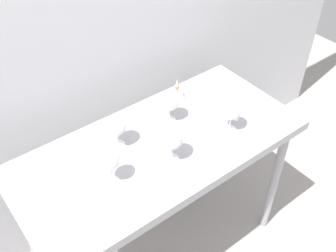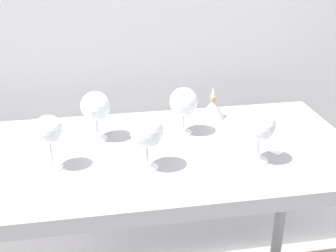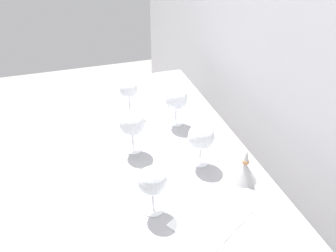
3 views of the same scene
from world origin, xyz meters
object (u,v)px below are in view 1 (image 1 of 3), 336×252
(decanter_funnel, at_px, (177,93))
(tasting_sheet_upper, at_px, (78,167))
(wine_glass_near_center, at_px, (172,139))
(tasting_sheet_lower, at_px, (220,106))
(wine_glass_far_left, at_px, (116,126))
(wine_glass_near_left, at_px, (109,161))
(wine_glass_near_right, at_px, (232,111))
(wine_glass_far_right, at_px, (169,101))

(decanter_funnel, bearing_deg, tasting_sheet_upper, -169.35)
(wine_glass_near_center, distance_m, tasting_sheet_lower, 0.48)
(wine_glass_far_left, xyz_separation_m, decanter_funnel, (0.44, 0.11, -0.08))
(wine_glass_near_left, bearing_deg, tasting_sheet_upper, 116.26)
(wine_glass_near_right, height_order, wine_glass_far_left, wine_glass_far_left)
(wine_glass_near_center, bearing_deg, tasting_sheet_upper, 149.80)
(tasting_sheet_upper, distance_m, tasting_sheet_lower, 0.80)
(tasting_sheet_lower, bearing_deg, tasting_sheet_upper, 143.29)
(wine_glass_near_right, relative_size, wine_glass_far_left, 0.98)
(wine_glass_near_center, height_order, tasting_sheet_lower, wine_glass_near_center)
(wine_glass_near_right, distance_m, wine_glass_far_left, 0.55)
(wine_glass_near_center, bearing_deg, wine_glass_far_right, 54.72)
(wine_glass_near_center, bearing_deg, tasting_sheet_lower, 18.72)
(wine_glass_far_left, bearing_deg, wine_glass_near_center, -57.37)
(wine_glass_near_center, relative_size, tasting_sheet_upper, 0.69)
(wine_glass_far_left, distance_m, decanter_funnel, 0.46)
(tasting_sheet_upper, bearing_deg, wine_glass_near_center, -40.27)
(wine_glass_near_left, bearing_deg, wine_glass_far_left, 51.32)
(wine_glass_far_right, bearing_deg, wine_glass_near_right, -51.44)
(wine_glass_far_right, distance_m, wine_glass_near_left, 0.47)
(wine_glass_near_right, xyz_separation_m, wine_glass_near_center, (-0.35, 0.02, 0.00))
(wine_glass_far_right, bearing_deg, wine_glass_near_left, -158.84)
(tasting_sheet_lower, bearing_deg, wine_glass_near_left, 155.51)
(wine_glass_near_right, bearing_deg, tasting_sheet_upper, 162.27)
(wine_glass_far_right, xyz_separation_m, wine_glass_near_center, (-0.16, -0.22, 0.00))
(wine_glass_near_right, xyz_separation_m, tasting_sheet_lower, (0.09, 0.16, -0.12))
(wine_glass_near_right, distance_m, tasting_sheet_lower, 0.22)
(wine_glass_near_left, distance_m, wine_glass_near_center, 0.29)
(wine_glass_near_center, relative_size, decanter_funnel, 1.36)
(wine_glass_far_left, height_order, tasting_sheet_lower, wine_glass_far_left)
(wine_glass_near_left, relative_size, wine_glass_near_center, 0.99)
(wine_glass_far_left, xyz_separation_m, tasting_sheet_lower, (0.58, -0.08, -0.12))
(wine_glass_near_left, bearing_deg, wine_glass_near_right, -5.98)
(wine_glass_far_right, xyz_separation_m, wine_glass_near_left, (-0.44, -0.17, 0.01))
(tasting_sheet_lower, height_order, decanter_funnel, decanter_funnel)
(wine_glass_near_right, height_order, tasting_sheet_upper, wine_glass_near_right)
(wine_glass_far_left, bearing_deg, tasting_sheet_lower, -7.62)
(wine_glass_near_right, relative_size, decanter_funnel, 1.32)
(wine_glass_near_left, bearing_deg, tasting_sheet_lower, 7.67)
(decanter_funnel, bearing_deg, wine_glass_near_right, -81.74)
(wine_glass_far_right, bearing_deg, tasting_sheet_lower, -14.76)
(wine_glass_far_right, height_order, wine_glass_near_left, wine_glass_near_left)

